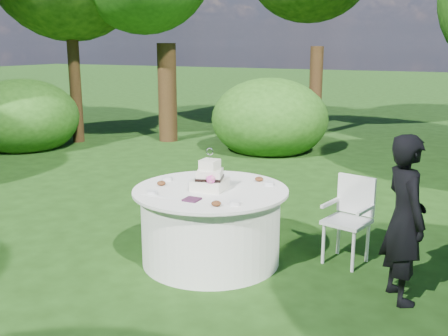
{
  "coord_description": "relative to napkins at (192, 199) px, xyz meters",
  "views": [
    {
      "loc": [
        2.35,
        -4.47,
        2.19
      ],
      "look_at": [
        0.15,
        0.0,
        1.0
      ],
      "focal_mm": 42.0,
      "sensor_mm": 36.0,
      "label": 1
    }
  ],
  "objects": [
    {
      "name": "chair",
      "position": [
        1.24,
        1.06,
        -0.26
      ],
      "size": [
        0.49,
        0.48,
        0.88
      ],
      "color": "silver",
      "rests_on": "ground"
    },
    {
      "name": "votives",
      "position": [
        -0.09,
        0.45,
        0.01
      ],
      "size": [
        1.15,
        1.0,
        0.04
      ],
      "color": "white",
      "rests_on": "table"
    },
    {
      "name": "petal_cups",
      "position": [
        0.01,
        0.39,
        0.02
      ],
      "size": [
        0.93,
        1.06,
        0.05
      ],
      "color": "#562D16",
      "rests_on": "table"
    },
    {
      "name": "ground",
      "position": [
        -0.03,
        0.43,
        -0.78
      ],
      "size": [
        80.0,
        80.0,
        0.0
      ],
      "primitive_type": "plane",
      "color": "black",
      "rests_on": "ground"
    },
    {
      "name": "table",
      "position": [
        -0.03,
        0.43,
        -0.39
      ],
      "size": [
        1.56,
        1.56,
        0.77
      ],
      "color": "white",
      "rests_on": "ground"
    },
    {
      "name": "cake",
      "position": [
        -0.03,
        0.41,
        0.1
      ],
      "size": [
        0.34,
        0.34,
        0.43
      ],
      "color": "silver",
      "rests_on": "table"
    },
    {
      "name": "guest",
      "position": [
        1.84,
        0.43,
        -0.04
      ],
      "size": [
        0.58,
        0.64,
        1.47
      ],
      "primitive_type": "imported",
      "rotation": [
        0.0,
        0.0,
        2.13
      ],
      "color": "black",
      "rests_on": "ground"
    },
    {
      "name": "feather_plume",
      "position": [
        -0.33,
        -0.05,
        -0.0
      ],
      "size": [
        0.48,
        0.07,
        0.01
      ],
      "primitive_type": "ellipsoid",
      "color": "white",
      "rests_on": "table"
    },
    {
      "name": "napkins",
      "position": [
        0.0,
        0.0,
        0.0
      ],
      "size": [
        0.14,
        0.14,
        0.02
      ],
      "primitive_type": "cube",
      "color": "#411B37",
      "rests_on": "table"
    }
  ]
}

